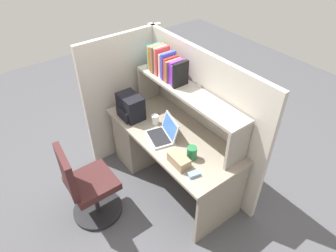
{
  "coord_description": "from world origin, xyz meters",
  "views": [
    {
      "loc": [
        1.92,
        -1.5,
        2.77
      ],
      "look_at": [
        0.0,
        -0.05,
        0.85
      ],
      "focal_mm": 32.44,
      "sensor_mm": 36.0,
      "label": 1
    }
  ],
  "objects_px": {
    "laptop": "(163,133)",
    "tissue_box": "(179,160)",
    "backpack": "(130,107)",
    "paper_cup": "(155,120)",
    "computer_mouse": "(194,174)",
    "office_chair": "(87,189)",
    "snack_canister": "(192,153)"
  },
  "relations": [
    {
      "from": "laptop",
      "to": "tissue_box",
      "type": "bearing_deg",
      "value": -16.17
    },
    {
      "from": "office_chair",
      "to": "paper_cup",
      "type": "bearing_deg",
      "value": -77.66
    },
    {
      "from": "tissue_box",
      "to": "office_chair",
      "type": "xyz_separation_m",
      "value": [
        -0.54,
        -0.73,
        -0.39
      ]
    },
    {
      "from": "paper_cup",
      "to": "office_chair",
      "type": "bearing_deg",
      "value": -83.55
    },
    {
      "from": "backpack",
      "to": "snack_canister",
      "type": "distance_m",
      "value": 0.92
    },
    {
      "from": "paper_cup",
      "to": "office_chair",
      "type": "xyz_separation_m",
      "value": [
        0.1,
        -0.91,
        -0.39
      ]
    },
    {
      "from": "snack_canister",
      "to": "tissue_box",
      "type": "bearing_deg",
      "value": -93.39
    },
    {
      "from": "office_chair",
      "to": "laptop",
      "type": "bearing_deg",
      "value": -93.56
    },
    {
      "from": "backpack",
      "to": "office_chair",
      "type": "xyz_separation_m",
      "value": [
        0.37,
        -0.76,
        -0.47
      ]
    },
    {
      "from": "laptop",
      "to": "tissue_box",
      "type": "height_order",
      "value": "laptop"
    },
    {
      "from": "tissue_box",
      "to": "office_chair",
      "type": "bearing_deg",
      "value": -124.31
    },
    {
      "from": "backpack",
      "to": "office_chair",
      "type": "relative_size",
      "value": 0.32
    },
    {
      "from": "backpack",
      "to": "tissue_box",
      "type": "xyz_separation_m",
      "value": [
        0.9,
        -0.04,
        -0.08
      ]
    },
    {
      "from": "snack_canister",
      "to": "backpack",
      "type": "bearing_deg",
      "value": -172.98
    },
    {
      "from": "computer_mouse",
      "to": "snack_canister",
      "type": "relative_size",
      "value": 0.8
    },
    {
      "from": "tissue_box",
      "to": "office_chair",
      "type": "distance_m",
      "value": 0.98
    },
    {
      "from": "backpack",
      "to": "snack_canister",
      "type": "relative_size",
      "value": 2.31
    },
    {
      "from": "backpack",
      "to": "paper_cup",
      "type": "height_order",
      "value": "backpack"
    },
    {
      "from": "laptop",
      "to": "paper_cup",
      "type": "height_order",
      "value": "laptop"
    },
    {
      "from": "tissue_box",
      "to": "office_chair",
      "type": "height_order",
      "value": "office_chair"
    },
    {
      "from": "office_chair",
      "to": "snack_canister",
      "type": "bearing_deg",
      "value": -115.96
    },
    {
      "from": "laptop",
      "to": "snack_canister",
      "type": "height_order",
      "value": "laptop"
    },
    {
      "from": "computer_mouse",
      "to": "laptop",
      "type": "bearing_deg",
      "value": -176.57
    },
    {
      "from": "computer_mouse",
      "to": "paper_cup",
      "type": "height_order",
      "value": "paper_cup"
    },
    {
      "from": "paper_cup",
      "to": "tissue_box",
      "type": "xyz_separation_m",
      "value": [
        0.64,
        -0.18,
        -0.0
      ]
    },
    {
      "from": "laptop",
      "to": "computer_mouse",
      "type": "distance_m",
      "value": 0.6
    },
    {
      "from": "laptop",
      "to": "tissue_box",
      "type": "distance_m",
      "value": 0.41
    },
    {
      "from": "computer_mouse",
      "to": "office_chair",
      "type": "distance_m",
      "value": 1.1
    },
    {
      "from": "backpack",
      "to": "paper_cup",
      "type": "bearing_deg",
      "value": 29.33
    },
    {
      "from": "computer_mouse",
      "to": "office_chair",
      "type": "height_order",
      "value": "office_chair"
    },
    {
      "from": "tissue_box",
      "to": "snack_canister",
      "type": "relative_size",
      "value": 1.69
    },
    {
      "from": "computer_mouse",
      "to": "paper_cup",
      "type": "bearing_deg",
      "value": -178.54
    }
  ]
}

